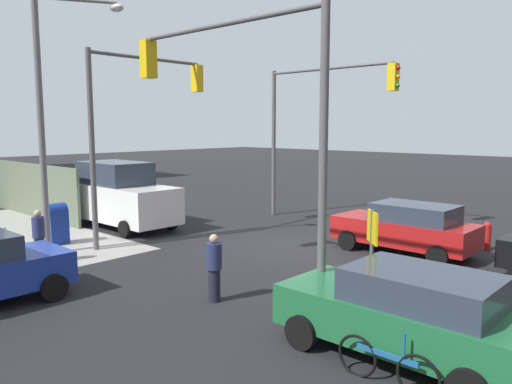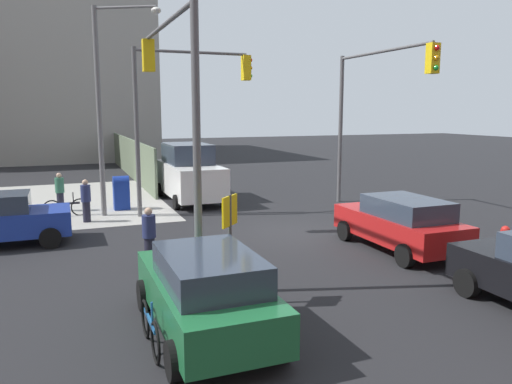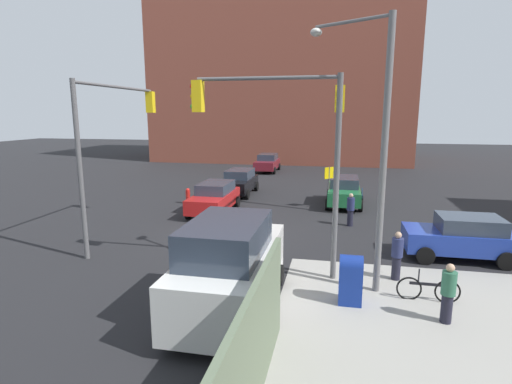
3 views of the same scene
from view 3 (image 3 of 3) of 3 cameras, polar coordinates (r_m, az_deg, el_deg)
ground_plane at (r=18.42m, az=-3.05°, el=-5.62°), size 120.00×120.00×0.00m
building_brick_west at (r=49.73m, az=4.12°, el=16.56°), size 16.00×28.00×20.08m
traffic_signal_nw_corner at (r=19.18m, az=11.75°, el=9.01°), size 6.18×0.36×6.50m
traffic_signal_se_corner at (r=17.46m, az=-19.67°, el=8.41°), size 6.15×0.36×6.50m
traffic_signal_ne_corner at (r=12.71m, az=3.35°, el=7.91°), size 0.36×4.84×6.50m
street_lamp_corner at (r=12.09m, az=16.35°, el=7.84°), size 1.56×2.37×8.00m
warning_sign_two_way at (r=22.76m, az=10.35°, el=1.68°), size 0.48×0.48×2.40m
mailbox_blue at (r=11.78m, az=13.37°, el=-11.86°), size 0.56×0.64×1.43m
fire_hydrant at (r=24.20m, az=-9.70°, el=-0.52°), size 0.26×0.26×0.94m
sedan_green at (r=24.07m, az=12.45°, el=0.19°), size 4.36×2.02×1.62m
sedan_maroon at (r=37.19m, az=1.63°, el=4.23°), size 4.27×2.02×1.62m
hatchback_red at (r=21.77m, az=-5.96°, el=-0.75°), size 4.42×2.02×1.62m
coupe_blue at (r=16.66m, az=27.31°, el=-5.68°), size 2.02×3.87×1.62m
coupe_black at (r=26.67m, az=-2.44°, el=1.49°), size 4.28×2.02×1.62m
van_white_delivery at (r=10.92m, az=-3.67°, el=-10.50°), size 5.40×2.32×2.62m
pedestrian_crossing at (r=11.55m, az=25.75°, el=-12.82°), size 0.36×0.36×1.60m
pedestrian_waiting at (r=19.59m, az=13.36°, el=-2.41°), size 0.36×0.36×1.59m
pedestrian_walking_north at (r=13.75m, az=19.49°, el=-8.50°), size 0.36×0.36×1.61m
bicycle_leaning_on_fence at (r=12.76m, az=23.36°, el=-12.68°), size 0.05×1.75×0.97m
bicycle_at_crosswalk at (r=24.41m, az=14.90°, el=-0.97°), size 1.75×0.05×0.97m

